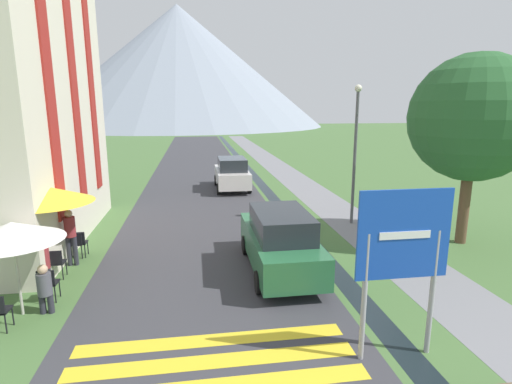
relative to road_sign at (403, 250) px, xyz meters
name	(u,v)px	position (x,y,z in m)	size (l,w,h in m)	color
ground_plane	(244,188)	(-0.94, 16.27, -2.14)	(160.00, 160.00, 0.00)	#476B38
road	(198,164)	(-3.44, 26.27, -2.14)	(6.40, 60.00, 0.01)	#38383D
footpath	(272,163)	(2.66, 26.27, -2.14)	(2.20, 60.00, 0.01)	slate
drainage_channel	(243,163)	(0.26, 26.27, -2.14)	(0.60, 60.00, 0.00)	black
crosswalk_marking	(214,361)	(-3.44, 0.33, -2.14)	(5.44, 1.84, 0.01)	yellow
mountain_distant	(179,67)	(-6.75, 90.87, 11.28)	(65.69, 65.69, 26.85)	gray
road_sign	(403,250)	(0.00, 0.00, 0.00)	(1.77, 0.11, 3.28)	#9E9EA3
parked_car_near	(280,241)	(-1.34, 4.32, -1.23)	(1.83, 4.55, 1.82)	#28663D
parked_car_far	(232,174)	(-1.63, 16.01, -1.23)	(1.86, 4.14, 1.82)	silver
cafe_chair_far_left	(79,242)	(-7.37, 6.29, -1.63)	(0.40, 0.40, 0.85)	black
cafe_chair_near_left	(48,282)	(-7.31, 3.30, -1.63)	(0.40, 0.40, 0.85)	black
cafe_chair_middle	(56,261)	(-7.55, 4.67, -1.63)	(0.40, 0.40, 0.85)	black
cafe_chair_far_right	(76,243)	(-7.44, 6.21, -1.63)	(0.40, 0.40, 0.85)	black
cafe_umbrella_front_white	(12,232)	(-7.71, 2.75, -0.15)	(2.16, 2.16, 2.21)	#B7B2A8
cafe_umbrella_middle_yellow	(47,195)	(-7.76, 5.17, 0.15)	(2.47, 2.47, 2.52)	#B7B2A8
person_seated_near	(45,287)	(-7.17, 2.73, -1.49)	(0.32, 0.32, 1.19)	#282833
person_seated_far	(43,260)	(-7.75, 4.35, -1.46)	(0.32, 0.32, 1.23)	#282833
person_standing_terrace	(70,234)	(-7.40, 5.63, -1.15)	(0.32, 0.32, 1.71)	#282833
streetlamp	(355,144)	(2.57, 8.56, 1.09)	(0.28, 0.28, 5.49)	#515156
tree_by_path	(474,118)	(5.45, 5.74, 2.15)	(4.19, 4.19, 6.41)	brown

